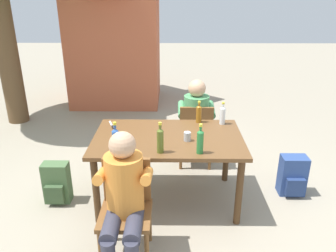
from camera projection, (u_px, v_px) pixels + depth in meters
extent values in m
plane|color=gray|center=(168.00, 199.00, 3.82)|extent=(24.00, 24.00, 0.00)
cube|color=brown|center=(168.00, 138.00, 3.54)|extent=(1.57, 0.99, 0.04)
cylinder|color=#4C311A|center=(96.00, 191.00, 3.30)|extent=(0.07, 0.07, 0.74)
cylinder|color=#4C311A|center=(239.00, 192.00, 3.29)|extent=(0.07, 0.07, 0.74)
cylinder|color=#4C311A|center=(111.00, 153.00, 4.08)|extent=(0.07, 0.07, 0.74)
cylinder|color=#4C311A|center=(226.00, 154.00, 4.06)|extent=(0.07, 0.07, 0.74)
cube|color=brown|center=(195.00, 134.00, 4.47)|extent=(0.45, 0.45, 0.04)
cube|color=brown|center=(196.00, 123.00, 4.20)|extent=(0.42, 0.05, 0.42)
cylinder|color=brown|center=(208.00, 143.00, 4.72)|extent=(0.04, 0.04, 0.41)
cylinder|color=brown|center=(181.00, 143.00, 4.73)|extent=(0.04, 0.04, 0.41)
cylinder|color=brown|center=(210.00, 155.00, 4.37)|extent=(0.04, 0.04, 0.41)
cylinder|color=brown|center=(181.00, 155.00, 4.38)|extent=(0.04, 0.04, 0.41)
cube|color=brown|center=(125.00, 215.00, 2.85)|extent=(0.44, 0.44, 0.04)
cube|color=brown|center=(127.00, 180.00, 2.95)|extent=(0.42, 0.04, 0.42)
cylinder|color=brown|center=(101.00, 252.00, 2.76)|extent=(0.04, 0.04, 0.41)
cylinder|color=brown|center=(147.00, 252.00, 2.76)|extent=(0.04, 0.04, 0.41)
cylinder|color=brown|center=(109.00, 222.00, 3.11)|extent=(0.04, 0.04, 0.41)
cylinder|color=brown|center=(150.00, 222.00, 3.11)|extent=(0.04, 0.04, 0.41)
cylinder|color=#4C935B|center=(196.00, 115.00, 4.32)|extent=(0.32, 0.32, 0.52)
sphere|color=tan|center=(197.00, 88.00, 4.18)|extent=(0.22, 0.22, 0.22)
cylinder|color=#383847|center=(201.00, 128.00, 4.60)|extent=(0.14, 0.40, 0.14)
cylinder|color=#383847|center=(199.00, 137.00, 4.87)|extent=(0.11, 0.11, 0.45)
cylinder|color=#4C935B|center=(211.00, 110.00, 4.28)|extent=(0.09, 0.31, 0.16)
cylinder|color=#383847|center=(188.00, 128.00, 4.60)|extent=(0.14, 0.40, 0.14)
cylinder|color=#383847|center=(187.00, 137.00, 4.87)|extent=(0.11, 0.11, 0.45)
cylinder|color=#4C935B|center=(182.00, 109.00, 4.29)|extent=(0.09, 0.31, 0.16)
cylinder|color=orange|center=(125.00, 184.00, 2.79)|extent=(0.32, 0.32, 0.52)
sphere|color=tan|center=(122.00, 145.00, 2.66)|extent=(0.22, 0.22, 0.22)
cylinder|color=#383847|center=(112.00, 225.00, 2.71)|extent=(0.14, 0.40, 0.14)
cylinder|color=orange|center=(101.00, 176.00, 2.76)|extent=(0.09, 0.31, 0.16)
cylinder|color=#383847|center=(134.00, 225.00, 2.70)|extent=(0.14, 0.40, 0.14)
cylinder|color=orange|center=(147.00, 176.00, 2.76)|extent=(0.09, 0.31, 0.16)
cylinder|color=#2D56A3|center=(116.00, 143.00, 3.12)|extent=(0.06, 0.06, 0.23)
cone|color=#2D56A3|center=(115.00, 130.00, 3.07)|extent=(0.06, 0.06, 0.03)
cylinder|color=#2D56A3|center=(115.00, 126.00, 3.06)|extent=(0.03, 0.03, 0.03)
cylinder|color=yellow|center=(115.00, 124.00, 3.05)|extent=(0.03, 0.03, 0.03)
cylinder|color=#287A38|center=(200.00, 143.00, 3.13)|extent=(0.06, 0.06, 0.21)
cone|color=#287A38|center=(201.00, 131.00, 3.09)|extent=(0.06, 0.06, 0.03)
cylinder|color=#287A38|center=(201.00, 128.00, 3.08)|extent=(0.03, 0.03, 0.03)
cylinder|color=yellow|center=(201.00, 125.00, 3.07)|extent=(0.03, 0.03, 0.02)
cylinder|color=#566623|center=(160.00, 142.00, 3.15)|extent=(0.06, 0.06, 0.22)
cone|color=#566623|center=(160.00, 129.00, 3.10)|extent=(0.06, 0.06, 0.03)
cylinder|color=#566623|center=(160.00, 126.00, 3.09)|extent=(0.03, 0.03, 0.03)
cylinder|color=yellow|center=(160.00, 124.00, 3.08)|extent=(0.03, 0.03, 0.02)
cylinder|color=white|center=(222.00, 116.00, 3.82)|extent=(0.06, 0.06, 0.19)
cone|color=white|center=(223.00, 107.00, 3.78)|extent=(0.06, 0.06, 0.03)
cylinder|color=white|center=(223.00, 105.00, 3.77)|extent=(0.03, 0.03, 0.03)
cylinder|color=yellow|center=(223.00, 103.00, 3.76)|extent=(0.03, 0.03, 0.02)
cylinder|color=#996019|center=(199.00, 115.00, 3.88)|extent=(0.06, 0.06, 0.19)
cone|color=#996019|center=(199.00, 106.00, 3.84)|extent=(0.06, 0.06, 0.03)
cylinder|color=#996019|center=(199.00, 104.00, 3.83)|extent=(0.03, 0.03, 0.03)
cylinder|color=yellow|center=(199.00, 102.00, 3.82)|extent=(0.03, 0.03, 0.02)
cylinder|color=silver|center=(125.00, 144.00, 3.25)|extent=(0.06, 0.06, 0.10)
cylinder|color=#B2B7BC|center=(187.00, 136.00, 3.41)|extent=(0.07, 0.07, 0.09)
cube|color=silver|center=(111.00, 124.00, 3.85)|extent=(0.08, 0.18, 0.01)
cube|color=black|center=(113.00, 127.00, 3.76)|extent=(0.05, 0.08, 0.01)
cube|color=#2D4784|center=(292.00, 175.00, 3.85)|extent=(0.29, 0.19, 0.47)
cube|color=navy|center=(295.00, 187.00, 3.77)|extent=(0.20, 0.06, 0.21)
cube|color=#47663D|center=(57.00, 183.00, 3.70)|extent=(0.28, 0.16, 0.47)
cube|color=#395130|center=(55.00, 195.00, 3.63)|extent=(0.20, 0.06, 0.21)
cylinder|color=brown|center=(6.00, 48.00, 5.60)|extent=(0.35, 0.35, 2.62)
cube|color=#B25638|center=(116.00, 49.00, 6.83)|extent=(1.73, 1.47, 2.18)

